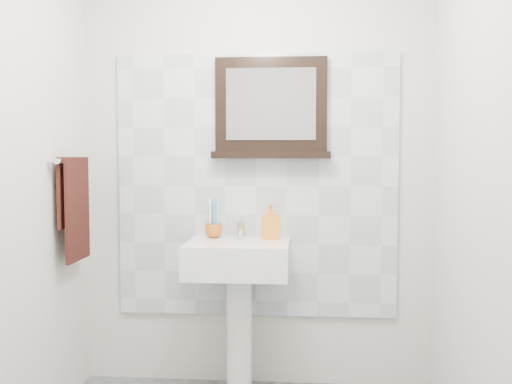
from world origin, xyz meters
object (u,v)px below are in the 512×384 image
Objects in this scene: pedestal_sink at (238,275)px; hand_towel at (74,201)px; framed_mirror at (271,111)px; toothbrush_cup at (214,231)px; soap_dispenser at (270,221)px.

pedestal_sink is 1.75× the size of hand_towel.
framed_mirror is (0.17, 0.19, 0.90)m from pedestal_sink.
pedestal_sink is at bearing -41.47° from toothbrush_cup.
framed_mirror is 1.18m from hand_towel.
pedestal_sink is at bearing -131.84° from framed_mirror.
soap_dispenser is 0.62m from framed_mirror.
pedestal_sink is at bearing -162.78° from soap_dispenser.
hand_towel is (-1.03, -0.31, -0.49)m from framed_mirror.
pedestal_sink is at bearing 8.11° from hand_towel.
soap_dispenser is at bearing -5.03° from toothbrush_cup.
pedestal_sink reaches higher than toothbrush_cup.
pedestal_sink is 0.30m from toothbrush_cup.
hand_towel reaches higher than soap_dispenser.
soap_dispenser reaches higher than pedestal_sink.
hand_towel reaches higher than toothbrush_cup.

